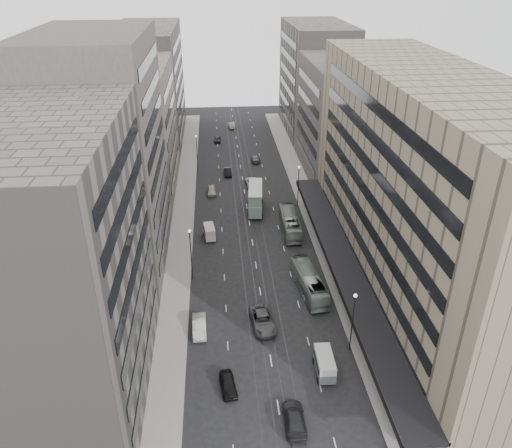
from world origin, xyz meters
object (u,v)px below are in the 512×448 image
object	(u,v)px
bus_near	(309,282)
bus_far	(290,223)
panel_van	(209,232)
double_decker	(255,198)
sedan_0	(228,384)
sedan_1	(199,326)
sedan_2	(263,320)
vw_microbus	(324,363)

from	to	relation	value
bus_near	bus_far	xyz separation A→B (m)	(-0.09, 18.04, 0.01)
panel_van	double_decker	bearing A→B (deg)	42.02
panel_van	sedan_0	distance (m)	34.09
panel_van	sedan_1	distance (m)	24.05
double_decker	sedan_1	distance (m)	35.44
panel_van	sedan_1	bearing A→B (deg)	-100.18
sedan_0	bus_far	bearing A→B (deg)	63.99
sedan_0	sedan_1	size ratio (longest dim) A/B	0.85
sedan_1	panel_van	bearing A→B (deg)	84.82
sedan_2	double_decker	bearing A→B (deg)	81.09
bus_near	vw_microbus	xyz separation A→B (m)	(-1.04, -15.85, -0.20)
sedan_0	bus_near	bearing A→B (deg)	47.96
bus_near	bus_far	size ratio (longest dim) A/B	0.99
bus_far	sedan_2	bearing A→B (deg)	75.01
double_decker	vw_microbus	size ratio (longest dim) A/B	1.97
panel_van	sedan_1	xyz separation A→B (m)	(-1.35, -24.00, -0.48)
bus_far	sedan_2	xyz separation A→B (m)	(-7.15, -25.07, -0.72)
bus_near	bus_far	world-z (taller)	bus_far
vw_microbus	sedan_1	bearing A→B (deg)	151.23
double_decker	panel_van	bearing A→B (deg)	-125.61
panel_van	sedan_1	world-z (taller)	panel_van
vw_microbus	bus_near	bearing A→B (deg)	87.87
bus_far	panel_van	world-z (taller)	bus_far
double_decker	sedan_2	world-z (taller)	double_decker
bus_far	sedan_1	xyz separation A→B (m)	(-15.31, -25.47, -0.78)
double_decker	sedan_1	bearing A→B (deg)	-101.00
panel_van	sedan_2	xyz separation A→B (m)	(6.80, -23.60, -0.42)
bus_far	bus_near	bearing A→B (deg)	91.21
bus_near	sedan_2	size ratio (longest dim) A/B	1.83
vw_microbus	sedan_0	distance (m)	11.19
bus_far	sedan_2	distance (m)	26.08
bus_near	panel_van	world-z (taller)	bus_near
bus_far	sedan_1	size ratio (longest dim) A/B	2.34
bus_near	sedan_1	bearing A→B (deg)	19.37
sedan_1	sedan_2	size ratio (longest dim) A/B	0.79
double_decker	sedan_2	size ratio (longest dim) A/B	1.47
panel_van	sedan_0	xyz separation A→B (m)	(1.94, -34.03, -0.58)
vw_microbus	bus_far	bearing A→B (deg)	90.02
bus_near	sedan_1	distance (m)	17.11
sedan_2	bus_near	bearing A→B (deg)	38.40
vw_microbus	sedan_1	xyz separation A→B (m)	(-14.35, 8.42, -0.57)
vw_microbus	panel_van	size ratio (longest dim) A/B	1.19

